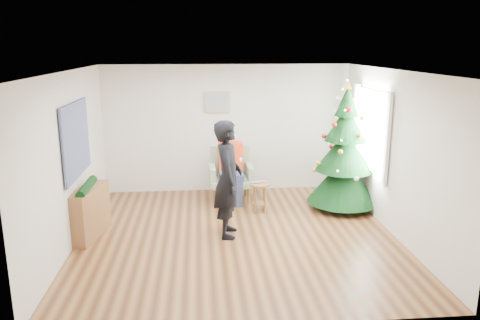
{
  "coord_description": "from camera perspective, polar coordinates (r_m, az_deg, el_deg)",
  "views": [
    {
      "loc": [
        -0.57,
        -6.95,
        2.96
      ],
      "look_at": [
        0.1,
        0.6,
        1.1
      ],
      "focal_mm": 35.0,
      "sensor_mm": 36.0,
      "label": 1
    }
  ],
  "objects": [
    {
      "name": "seated_person",
      "position": [
        8.99,
        -1.1,
        -0.73
      ],
      "size": [
        0.47,
        0.67,
        1.36
      ],
      "rotation": [
        0.0,
        0.0,
        0.02
      ],
      "color": "navy",
      "rests_on": "armchair"
    },
    {
      "name": "stool",
      "position": [
        8.52,
        2.39,
        -4.56
      ],
      "size": [
        0.36,
        0.36,
        0.54
      ],
      "rotation": [
        0.0,
        0.0,
        -0.18
      ],
      "color": "brown",
      "rests_on": "floor"
    },
    {
      "name": "game_controller",
      "position": [
        7.22,
        0.1,
        0.0
      ],
      "size": [
        0.05,
        0.13,
        0.04
      ],
      "primitive_type": "cube",
      "rotation": [
        0.0,
        0.0,
        -0.08
      ],
      "color": "white",
      "rests_on": "standing_man"
    },
    {
      "name": "wall_back",
      "position": [
        9.61,
        -1.6,
        3.84
      ],
      "size": [
        5.0,
        0.0,
        5.0
      ],
      "primitive_type": "plane",
      "rotation": [
        1.57,
        0.0,
        0.0
      ],
      "color": "silver",
      "rests_on": "floor"
    },
    {
      "name": "wall_left",
      "position": [
        7.4,
        -20.04,
        -0.02
      ],
      "size": [
        0.0,
        5.0,
        5.0
      ],
      "primitive_type": "plane",
      "rotation": [
        1.57,
        0.0,
        1.57
      ],
      "color": "silver",
      "rests_on": "floor"
    },
    {
      "name": "tapestry",
      "position": [
        7.63,
        -19.34,
        2.34
      ],
      "size": [
        0.03,
        1.5,
        1.15
      ],
      "primitive_type": "cube",
      "color": "black",
      "rests_on": "wall_left"
    },
    {
      "name": "framed_picture",
      "position": [
        9.49,
        -2.82,
        7.05
      ],
      "size": [
        0.52,
        0.05,
        0.42
      ],
      "color": "tan",
      "rests_on": "wall_back"
    },
    {
      "name": "christmas_tree",
      "position": [
        8.73,
        12.63,
        0.88
      ],
      "size": [
        1.3,
        1.3,
        2.35
      ],
      "rotation": [
        0.0,
        0.0,
        -0.24
      ],
      "color": "#3F2816",
      "rests_on": "floor"
    },
    {
      "name": "console",
      "position": [
        7.78,
        -17.94,
        -6.13
      ],
      "size": [
        0.5,
        1.04,
        0.8
      ],
      "primitive_type": "cube",
      "rotation": [
        0.0,
        0.0,
        -0.21
      ],
      "color": "brown",
      "rests_on": "floor"
    },
    {
      "name": "armchair",
      "position": [
        9.13,
        -1.12,
        -2.57
      ],
      "size": [
        0.85,
        0.77,
        1.04
      ],
      "rotation": [
        0.0,
        0.0,
        0.02
      ],
      "color": "gray",
      "rests_on": "floor"
    },
    {
      "name": "ceiling",
      "position": [
        6.98,
        -0.39,
        10.83
      ],
      "size": [
        5.0,
        5.0,
        0.0
      ],
      "primitive_type": "plane",
      "rotation": [
        3.14,
        0.0,
        0.0
      ],
      "color": "white",
      "rests_on": "wall_back"
    },
    {
      "name": "window_panel",
      "position": [
        8.64,
        15.65,
        3.54
      ],
      "size": [
        0.04,
        1.3,
        1.4
      ],
      "primitive_type": "cube",
      "color": "white",
      "rests_on": "wall_right"
    },
    {
      "name": "garland",
      "position": [
        7.65,
        -18.18,
        -3.17
      ],
      "size": [
        0.14,
        0.9,
        0.14
      ],
      "primitive_type": "cylinder",
      "rotation": [
        1.57,
        0.0,
        0.0
      ],
      "color": "black",
      "rests_on": "console"
    },
    {
      "name": "wall_front",
      "position": [
        4.79,
        2.11,
        -6.53
      ],
      "size": [
        5.0,
        0.0,
        5.0
      ],
      "primitive_type": "plane",
      "rotation": [
        -1.57,
        0.0,
        0.0
      ],
      "color": "silver",
      "rests_on": "floor"
    },
    {
      "name": "wall_right",
      "position": [
        7.78,
        18.31,
        0.75
      ],
      "size": [
        0.0,
        5.0,
        5.0
      ],
      "primitive_type": "plane",
      "rotation": [
        1.57,
        0.0,
        -1.57
      ],
      "color": "silver",
      "rests_on": "floor"
    },
    {
      "name": "standing_man",
      "position": [
        7.31,
        -1.47,
        -2.34
      ],
      "size": [
        0.5,
        0.71,
        1.86
      ],
      "primitive_type": "imported",
      "rotation": [
        0.0,
        0.0,
        1.49
      ],
      "color": "black",
      "rests_on": "floor"
    },
    {
      "name": "laptop",
      "position": [
        8.44,
        2.41,
        -2.78
      ],
      "size": [
        0.33,
        0.24,
        0.02
      ],
      "primitive_type": "imported",
      "rotation": [
        0.0,
        0.0,
        0.17
      ],
      "color": "silver",
      "rests_on": "stool"
    },
    {
      "name": "curtains",
      "position": [
        8.63,
        15.46,
        3.54
      ],
      "size": [
        0.05,
        1.75,
        1.5
      ],
      "color": "white",
      "rests_on": "wall_right"
    },
    {
      "name": "floor",
      "position": [
        7.58,
        -0.36,
        -9.21
      ],
      "size": [
        5.0,
        5.0,
        0.0
      ],
      "primitive_type": "plane",
      "color": "brown",
      "rests_on": "ground"
    }
  ]
}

